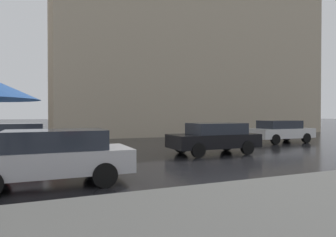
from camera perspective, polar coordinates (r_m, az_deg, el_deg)
name	(u,v)px	position (r m, az deg, el deg)	size (l,w,h in m)	color
haussmann_block_corner	(169,37)	(35.08, 0.22, 15.30)	(19.04, 25.33, 21.60)	tan
car_black	(214,137)	(13.81, 8.87, -3.58)	(1.85, 4.10, 1.41)	black
car_white	(281,131)	(20.39, 20.77, -2.20)	(1.85, 4.10, 1.41)	silver
car_silver	(51,155)	(8.26, -21.42, -6.60)	(1.85, 4.10, 1.41)	#B7B7BC
car_red	(15,138)	(14.77, -27.20, -3.38)	(1.85, 4.10, 1.41)	maroon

